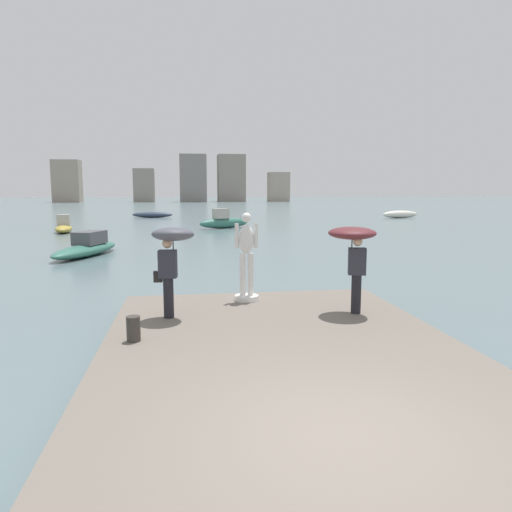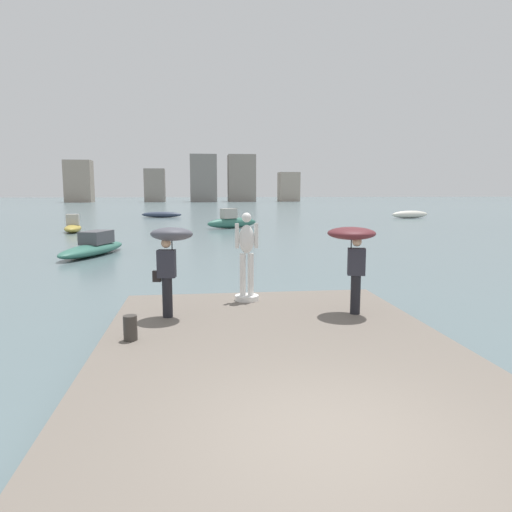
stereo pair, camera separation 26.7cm
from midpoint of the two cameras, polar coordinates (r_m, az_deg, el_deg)
ground_plane at (r=45.01m, az=-6.49°, el=3.82°), size 400.00×400.00×0.00m
pier at (r=7.89m, az=3.61°, el=-13.95°), size 6.48×10.56×0.40m
statue_white_figure at (r=11.74m, az=-1.81°, el=-0.55°), size 0.60×0.60×2.20m
onlooker_left at (r=10.26m, az=-10.95°, el=1.01°), size 1.03×1.05×2.00m
onlooker_right at (r=10.65m, az=10.99°, el=1.49°), size 1.29×1.29×1.95m
mooring_bollard at (r=9.04m, az=-15.42°, el=-8.47°), size 0.25×0.25×0.46m
boat_near at (r=24.43m, az=-20.07°, el=0.98°), size 3.00×5.63×1.17m
boat_mid at (r=40.21m, az=-4.09°, el=4.19°), size 4.78×3.37×1.67m
boat_far at (r=57.81m, az=16.90°, el=4.85°), size 4.86×1.92×0.87m
boat_leftward at (r=57.49m, az=-12.56°, el=4.89°), size 4.95×2.06×0.68m
boat_rightward at (r=38.60m, az=-22.41°, el=3.27°), size 1.58×3.32×1.37m
distant_skyline at (r=140.80m, az=-8.08°, el=9.02°), size 67.30×9.44×13.76m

